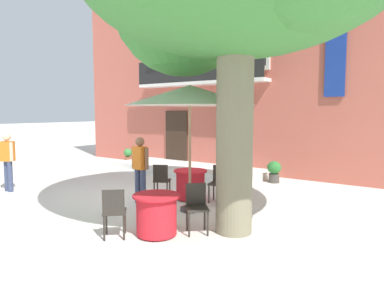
% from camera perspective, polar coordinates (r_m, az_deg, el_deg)
% --- Properties ---
extents(ground_plane, '(120.00, 120.00, 0.00)m').
position_cam_1_polar(ground_plane, '(9.33, -10.36, -8.73)').
color(ground_plane, silver).
extents(building_facade, '(13.00, 5.09, 7.50)m').
position_cam_1_polar(building_facade, '(15.32, 6.03, 10.91)').
color(building_facade, '#BC5B4C').
rests_on(building_facade, ground).
extents(entrance_step_platform, '(5.99, 2.00, 0.25)m').
position_cam_1_polar(entrance_step_platform, '(12.90, -0.62, -4.16)').
color(entrance_step_platform, silver).
rests_on(entrance_step_platform, ground).
extents(cafe_table_near_tree, '(0.86, 0.86, 0.76)m').
position_cam_1_polar(cafe_table_near_tree, '(6.43, -5.90, -11.52)').
color(cafe_table_near_tree, red).
rests_on(cafe_table_near_tree, ground).
extents(cafe_chair_near_tree_0, '(0.57, 0.57, 0.91)m').
position_cam_1_polar(cafe_chair_near_tree_0, '(6.35, -12.79, -10.57)').
color(cafe_chair_near_tree_0, '#2D2823').
rests_on(cafe_chair_near_tree_0, ground).
extents(cafe_chair_near_tree_1, '(0.57, 0.57, 0.91)m').
position_cam_1_polar(cafe_chair_near_tree_1, '(6.53, 0.76, -9.99)').
color(cafe_chair_near_tree_1, '#2D2823').
rests_on(cafe_chair_near_tree_1, ground).
extents(cafe_table_middle, '(0.86, 0.86, 0.76)m').
position_cam_1_polar(cafe_table_middle, '(8.94, -0.26, -6.69)').
color(cafe_table_middle, red).
rests_on(cafe_table_middle, ground).
extents(cafe_chair_middle_0, '(0.54, 0.54, 0.91)m').
position_cam_1_polar(cafe_chair_middle_0, '(8.98, -5.10, -5.76)').
color(cafe_chair_middle_0, '#2D2823').
rests_on(cafe_chair_middle_0, ground).
extents(cafe_chair_middle_1, '(0.47, 0.47, 0.91)m').
position_cam_1_polar(cafe_chair_middle_1, '(8.71, 4.47, -6.11)').
color(cafe_chair_middle_1, '#2D2823').
rests_on(cafe_chair_middle_1, ground).
extents(cafe_umbrella, '(2.90, 2.90, 2.85)m').
position_cam_1_polar(cafe_umbrella, '(7.70, -0.36, 7.99)').
color(cafe_umbrella, '#997A56').
rests_on(cafe_umbrella, ground).
extents(ground_planter_left, '(0.35, 0.35, 0.68)m').
position_cam_1_polar(ground_planter_left, '(15.16, -10.59, -1.85)').
color(ground_planter_left, '#995638').
rests_on(ground_planter_left, ground).
extents(ground_planter_right, '(0.44, 0.44, 0.69)m').
position_cam_1_polar(ground_planter_right, '(11.31, 13.47, -4.32)').
color(ground_planter_right, '#47423D').
rests_on(ground_planter_right, ground).
extents(pedestrian_near_entrance, '(0.53, 0.27, 1.65)m').
position_cam_1_polar(pedestrian_near_entrance, '(8.53, -8.60, -3.66)').
color(pedestrian_near_entrance, '#384260').
rests_on(pedestrian_near_entrance, ground).
extents(pedestrian_mid_plaza, '(0.53, 0.36, 1.66)m').
position_cam_1_polar(pedestrian_mid_plaza, '(11.02, -28.26, -2.16)').
color(pedestrian_mid_plaza, '#384260').
rests_on(pedestrian_mid_plaza, ground).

